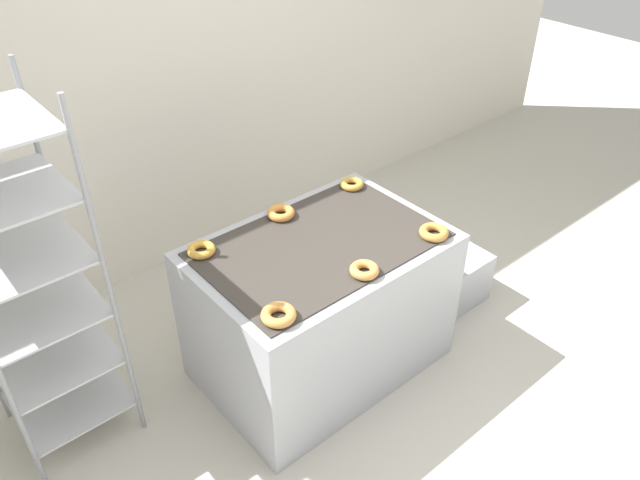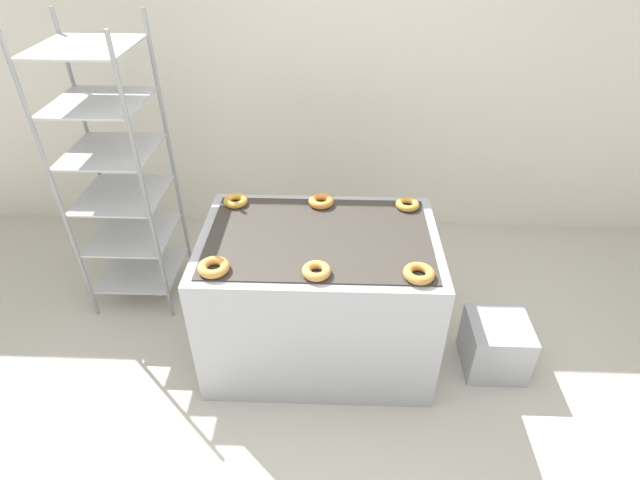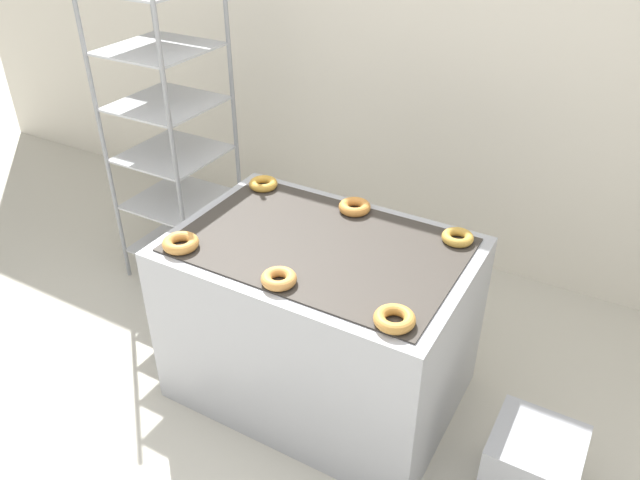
{
  "view_description": "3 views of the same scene",
  "coord_description": "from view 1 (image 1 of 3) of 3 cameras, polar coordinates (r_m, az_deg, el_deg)",
  "views": [
    {
      "loc": [
        -1.63,
        -1.25,
        2.64
      ],
      "look_at": [
        0.0,
        0.68,
        0.86
      ],
      "focal_mm": 35.0,
      "sensor_mm": 36.0,
      "label": 1
    },
    {
      "loc": [
        0.08,
        -1.47,
        2.34
      ],
      "look_at": [
        0.0,
        0.83,
        0.7
      ],
      "focal_mm": 28.0,
      "sensor_mm": 36.0,
      "label": 2
    },
    {
      "loc": [
        1.09,
        -1.24,
        2.26
      ],
      "look_at": [
        0.0,
        0.68,
        0.86
      ],
      "focal_mm": 35.0,
      "sensor_mm": 36.0,
      "label": 3
    }
  ],
  "objects": [
    {
      "name": "donut_near_right",
      "position": [
        3.2,
        10.37,
        0.7
      ],
      "size": [
        0.15,
        0.15,
        0.04
      ],
      "primitive_type": "torus",
      "color": "#C4893C",
      "rests_on": "fryer_machine"
    },
    {
      "name": "donut_near_center",
      "position": [
        2.91,
        4.14,
        -2.72
      ],
      "size": [
        0.14,
        0.14,
        0.04
      ],
      "primitive_type": "torus",
      "color": "#D18F47",
      "rests_on": "fryer_machine"
    },
    {
      "name": "fryer_machine",
      "position": [
        3.37,
        0.01,
        -6.1
      ],
      "size": [
        1.28,
        0.87,
        0.84
      ],
      "color": "#A8AAB2",
      "rests_on": "ground_plane"
    },
    {
      "name": "baking_rack_cart",
      "position": [
        3.0,
        -25.06,
        -3.66
      ],
      "size": [
        0.53,
        0.54,
        1.81
      ],
      "color": "gray",
      "rests_on": "ground_plane"
    },
    {
      "name": "donut_far_center",
      "position": [
        3.31,
        -3.58,
        2.5
      ],
      "size": [
        0.15,
        0.15,
        0.04
      ],
      "primitive_type": "torus",
      "color": "#D1853A",
      "rests_on": "fryer_machine"
    },
    {
      "name": "donut_far_right",
      "position": [
        3.57,
        2.92,
        5.13
      ],
      "size": [
        0.14,
        0.14,
        0.04
      ],
      "primitive_type": "torus",
      "color": "gold",
      "rests_on": "fryer_machine"
    },
    {
      "name": "wall_back",
      "position": [
        3.95,
        -14.17,
        15.88
      ],
      "size": [
        8.0,
        0.05,
        2.8
      ],
      "color": "silver",
      "rests_on": "ground_plane"
    },
    {
      "name": "donut_far_left",
      "position": [
        3.08,
        -10.81,
        -0.88
      ],
      "size": [
        0.14,
        0.14,
        0.04
      ],
      "primitive_type": "torus",
      "color": "gold",
      "rests_on": "fryer_machine"
    },
    {
      "name": "donut_near_left",
      "position": [
        2.67,
        -3.81,
        -6.85
      ],
      "size": [
        0.15,
        0.15,
        0.04
      ],
      "primitive_type": "torus",
      "color": "#D08E43",
      "rests_on": "fryer_machine"
    },
    {
      "name": "glaze_bin",
      "position": [
        4.07,
        12.21,
        -3.21
      ],
      "size": [
        0.34,
        0.34,
        0.33
      ],
      "color": "#A8AAB2",
      "rests_on": "ground_plane"
    },
    {
      "name": "ground_plane",
      "position": [
        3.35,
        7.93,
        -17.39
      ],
      "size": [
        14.0,
        14.0,
        0.0
      ],
      "primitive_type": "plane",
      "color": "beige"
    }
  ]
}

